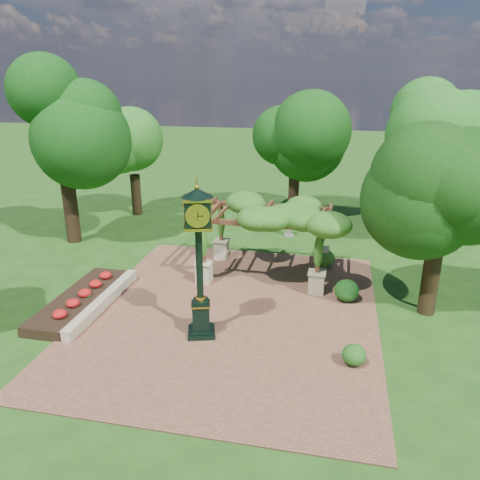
# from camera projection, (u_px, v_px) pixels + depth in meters

# --- Properties ---
(ground) EXTENTS (120.00, 120.00, 0.00)m
(ground) POSITION_uv_depth(u_px,v_px,m) (224.00, 327.00, 15.49)
(ground) COLOR #1E4714
(ground) RESTS_ON ground
(brick_plaza) EXTENTS (10.00, 12.00, 0.04)m
(brick_plaza) POSITION_uv_depth(u_px,v_px,m) (231.00, 312.00, 16.40)
(brick_plaza) COLOR brown
(brick_plaza) RESTS_ON ground
(border_wall) EXTENTS (0.35, 5.00, 0.40)m
(border_wall) POSITION_uv_depth(u_px,v_px,m) (103.00, 302.00, 16.77)
(border_wall) COLOR #C6B793
(border_wall) RESTS_ON ground
(flower_bed) EXTENTS (1.50, 5.00, 0.36)m
(flower_bed) POSITION_uv_depth(u_px,v_px,m) (81.00, 300.00, 16.95)
(flower_bed) COLOR red
(flower_bed) RESTS_ON ground
(pedestal_clock) EXTENTS (1.19, 1.19, 4.88)m
(pedestal_clock) POSITION_uv_depth(u_px,v_px,m) (199.00, 250.00, 14.05)
(pedestal_clock) COLOR black
(pedestal_clock) RESTS_ON brick_plaza
(pergola) EXTENTS (5.23, 3.35, 3.25)m
(pergola) POSITION_uv_depth(u_px,v_px,m) (266.00, 213.00, 18.69)
(pergola) COLOR beige
(pergola) RESTS_ON brick_plaza
(sundial) EXTENTS (0.58, 0.58, 0.86)m
(sundial) POSITION_uv_depth(u_px,v_px,m) (289.00, 229.00, 24.13)
(sundial) COLOR gray
(sundial) RESTS_ON ground
(shrub_front) EXTENTS (0.72, 0.72, 0.62)m
(shrub_front) POSITION_uv_depth(u_px,v_px,m) (354.00, 355.00, 13.33)
(shrub_front) COLOR #215819
(shrub_front) RESTS_ON brick_plaza
(shrub_mid) EXTENTS (0.96, 0.96, 0.81)m
(shrub_mid) POSITION_uv_depth(u_px,v_px,m) (347.00, 290.00, 17.10)
(shrub_mid) COLOR #195016
(shrub_mid) RESTS_ON brick_plaza
(shrub_back) EXTENTS (1.05, 1.05, 0.80)m
(shrub_back) POSITION_uv_depth(u_px,v_px,m) (324.00, 258.00, 20.09)
(shrub_back) COLOR #2D5B1A
(shrub_back) RESTS_ON brick_plaza
(tree_west_near) EXTENTS (4.14, 4.14, 8.91)m
(tree_west_near) POSITION_uv_depth(u_px,v_px,m) (59.00, 116.00, 21.45)
(tree_west_near) COLOR #302013
(tree_west_near) RESTS_ON ground
(tree_west_far) EXTENTS (3.35, 3.35, 6.14)m
(tree_west_far) POSITION_uv_depth(u_px,v_px,m) (132.00, 143.00, 26.63)
(tree_west_far) COLOR black
(tree_west_far) RESTS_ON ground
(tree_north) EXTENTS (4.06, 4.06, 6.98)m
(tree_north) POSITION_uv_depth(u_px,v_px,m) (296.00, 133.00, 26.42)
(tree_north) COLOR #321D14
(tree_north) RESTS_ON ground
(tree_east_far) EXTENTS (4.08, 4.08, 7.75)m
(tree_east_far) POSITION_uv_depth(u_px,v_px,m) (444.00, 133.00, 21.72)
(tree_east_far) COLOR #302312
(tree_east_far) RESTS_ON ground
(tree_east_near) EXTENTS (3.60, 3.60, 6.50)m
(tree_east_near) POSITION_uv_depth(u_px,v_px,m) (444.00, 188.00, 14.96)
(tree_east_near) COLOR #342514
(tree_east_near) RESTS_ON ground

